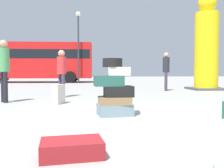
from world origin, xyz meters
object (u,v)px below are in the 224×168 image
at_px(suitcase_cream_white_trunk, 172,148).
at_px(person_passerby_in_red, 4,65).
at_px(person_tourist_with_camera, 62,69).
at_px(yellow_dummy_statue, 206,47).
at_px(suitcase_tower, 114,92).
at_px(person_bearded_onlooker, 166,68).
at_px(suitcase_maroon_left_side, 72,148).
at_px(lamp_post, 78,36).
at_px(suitcase_cream_foreground_far, 59,94).
at_px(parked_bus, 35,60).

xyz_separation_m(suitcase_cream_white_trunk, person_passerby_in_red, (-3.07, 4.82, 0.89)).
distance_m(person_tourist_with_camera, person_passerby_in_red, 1.93).
relative_size(person_passerby_in_red, yellow_dummy_statue, 0.38).
distance_m(suitcase_tower, yellow_dummy_statue, 8.37).
distance_m(suitcase_cream_white_trunk, person_tourist_with_camera, 6.38).
distance_m(person_bearded_onlooker, yellow_dummy_statue, 2.41).
bearing_deg(yellow_dummy_statue, person_tourist_with_camera, -156.30).
distance_m(person_passerby_in_red, yellow_dummy_statue, 9.00).
bearing_deg(yellow_dummy_statue, suitcase_maroon_left_side, -123.71).
bearing_deg(yellow_dummy_statue, suitcase_tower, -128.48).
relative_size(person_bearded_onlooker, person_tourist_with_camera, 1.09).
distance_m(person_bearded_onlooker, person_tourist_with_camera, 4.95).
relative_size(person_passerby_in_red, lamp_post, 0.32).
relative_size(suitcase_cream_foreground_far, person_bearded_onlooker, 0.30).
relative_size(person_bearded_onlooker, person_passerby_in_red, 0.99).
relative_size(person_tourist_with_camera, yellow_dummy_statue, 0.35).
xyz_separation_m(yellow_dummy_statue, parked_bus, (-9.90, 9.18, -0.18)).
height_order(person_tourist_with_camera, person_passerby_in_red, person_passerby_in_red).
relative_size(suitcase_tower, parked_bus, 0.12).
distance_m(suitcase_cream_white_trunk, lamp_post, 16.80).
distance_m(suitcase_maroon_left_side, suitcase_cream_foreground_far, 4.13).
height_order(person_tourist_with_camera, yellow_dummy_statue, yellow_dummy_statue).
bearing_deg(lamp_post, suitcase_maroon_left_side, -88.11).
height_order(suitcase_tower, suitcase_cream_white_trunk, suitcase_tower).
bearing_deg(parked_bus, suitcase_cream_foreground_far, -73.19).
distance_m(suitcase_cream_foreground_far, person_tourist_with_camera, 1.87).
height_order(parked_bus, lamp_post, lamp_post).
height_order(suitcase_tower, suitcase_maroon_left_side, suitcase_tower).
bearing_deg(suitcase_cream_white_trunk, person_passerby_in_red, 143.07).
distance_m(suitcase_maroon_left_side, parked_bus, 18.41).
relative_size(yellow_dummy_statue, parked_bus, 0.48).
relative_size(parked_bus, lamp_post, 1.73).
height_order(suitcase_cream_foreground_far, lamp_post, lamp_post).
relative_size(suitcase_cream_foreground_far, lamp_post, 0.10).
bearing_deg(person_tourist_with_camera, person_passerby_in_red, -80.60).
bearing_deg(suitcase_cream_foreground_far, yellow_dummy_statue, 57.14).
relative_size(yellow_dummy_statue, lamp_post, 0.84).
xyz_separation_m(person_tourist_with_camera, lamp_post, (0.18, 10.27, 2.63)).
distance_m(suitcase_maroon_left_side, suitcase_cream_white_trunk, 0.98).
height_order(person_passerby_in_red, yellow_dummy_statue, yellow_dummy_statue).
bearing_deg(person_bearded_onlooker, lamp_post, -136.77).
distance_m(suitcase_cream_white_trunk, person_passerby_in_red, 5.79).
bearing_deg(person_bearded_onlooker, suitcase_cream_white_trunk, -2.43).
distance_m(person_passerby_in_red, lamp_post, 11.94).
xyz_separation_m(suitcase_maroon_left_side, suitcase_cream_foreground_far, (-0.61, 4.08, 0.17)).
relative_size(suitcase_maroon_left_side, person_tourist_with_camera, 0.39).
bearing_deg(person_tourist_with_camera, suitcase_tower, -11.51).
bearing_deg(person_passerby_in_red, suitcase_cream_foreground_far, 39.18).
bearing_deg(suitcase_tower, lamp_post, 94.97).
bearing_deg(suitcase_cream_foreground_far, suitcase_maroon_left_side, -60.11).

